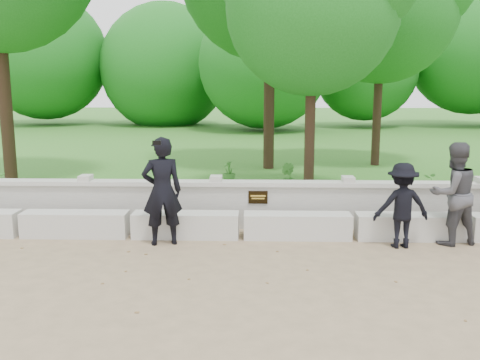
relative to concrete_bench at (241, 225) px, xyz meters
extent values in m
plane|color=#977E5C|center=(0.00, -1.90, -0.22)|extent=(80.00, 80.00, 0.00)
cube|color=#286C20|center=(0.00, 12.10, -0.10)|extent=(40.00, 22.00, 0.25)
cube|color=beige|center=(-3.00, 0.00, 0.00)|extent=(1.90, 0.45, 0.45)
cube|color=beige|center=(-1.00, 0.00, 0.00)|extent=(1.90, 0.45, 0.45)
cube|color=beige|center=(1.00, 0.00, 0.00)|extent=(1.90, 0.45, 0.45)
cube|color=beige|center=(3.00, 0.00, 0.00)|extent=(1.90, 0.45, 0.45)
cube|color=beige|center=(0.00, 0.70, 0.18)|extent=(12.50, 0.25, 0.82)
cube|color=beige|center=(0.00, 0.70, 0.64)|extent=(12.50, 0.35, 0.08)
cube|color=black|center=(0.30, 0.56, 0.40)|extent=(0.36, 0.02, 0.24)
imported|color=black|center=(-1.33, -0.42, 0.70)|extent=(0.77, 0.61, 1.86)
cube|color=black|center=(-1.33, -0.80, 1.57)|extent=(0.14, 0.06, 0.07)
imported|color=#403F44|center=(3.62, -0.27, 0.66)|extent=(1.00, 0.86, 1.77)
imported|color=black|center=(2.70, -0.47, 0.50)|extent=(0.98, 0.62, 1.44)
cylinder|color=#382619|center=(-5.89, 3.79, 2.33)|extent=(0.31, 0.31, 4.61)
cylinder|color=#382619|center=(0.63, 6.31, 2.31)|extent=(0.31, 0.31, 4.57)
cylinder|color=#382619|center=(1.41, 2.20, 1.66)|extent=(0.22, 0.22, 3.28)
cylinder|color=#382619|center=(3.91, 7.04, 1.91)|extent=(0.25, 0.25, 3.76)
imported|color=#337126|center=(1.01, 3.07, 0.34)|extent=(0.44, 0.45, 0.64)
imported|color=#337126|center=(4.06, 1.82, 0.32)|extent=(0.62, 0.57, 0.59)
imported|color=#337126|center=(-0.42, 3.98, 0.32)|extent=(0.36, 0.38, 0.58)
camera|label=1|loc=(0.25, -9.26, 2.53)|focal=40.00mm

